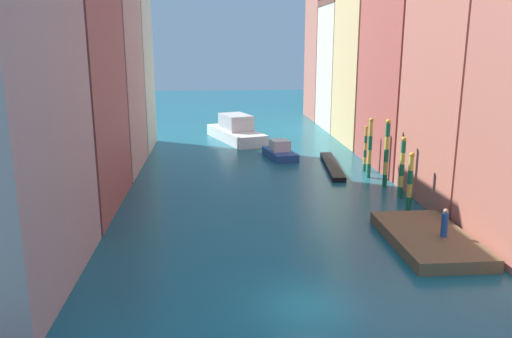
{
  "coord_description": "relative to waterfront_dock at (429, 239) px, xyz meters",
  "views": [
    {
      "loc": [
        -3.74,
        -19.02,
        10.74
      ],
      "look_at": [
        -0.66,
        18.05,
        1.5
      ],
      "focal_mm": 35.55,
      "sensor_mm": 36.0,
      "label": 1
    }
  ],
  "objects": [
    {
      "name": "building_right_4",
      "position": [
        5.44,
        39.37,
        7.75
      ],
      "size": [
        6.22,
        9.55,
        16.14
      ],
      "color": "beige",
      "rests_on": "ground"
    },
    {
      "name": "motorboat_0",
      "position": [
        -5.34,
        22.32,
        0.27
      ],
      "size": [
        3.04,
        5.36,
        1.74
      ],
      "color": "#234C93",
      "rests_on": "ground"
    },
    {
      "name": "building_right_2",
      "position": [
        5.44,
        18.17,
        9.95
      ],
      "size": [
        6.22,
        11.36,
        20.54
      ],
      "color": "#B25147",
      "rests_on": "ground"
    },
    {
      "name": "mooring_pole_3",
      "position": [
        0.97,
        14.29,
        2.2
      ],
      "size": [
        0.36,
        0.36,
        4.95
      ],
      "color": "#197247",
      "rests_on": "ground"
    },
    {
      "name": "building_left_1",
      "position": [
        -21.16,
        8.29,
        9.92
      ],
      "size": [
        6.22,
        11.04,
        20.47
      ],
      "color": "#B25147",
      "rests_on": "ground"
    },
    {
      "name": "mooring_pole_1",
      "position": [
        1.54,
        8.54,
        1.95
      ],
      "size": [
        0.36,
        0.36,
        4.45
      ],
      "color": "#197247",
      "rests_on": "ground"
    },
    {
      "name": "mooring_pole_4",
      "position": [
        1.28,
        16.49,
        1.7
      ],
      "size": [
        0.29,
        0.29,
        3.97
      ],
      "color": "#197247",
      "rests_on": "ground"
    },
    {
      "name": "building_left_3",
      "position": [
        -21.16,
        28.26,
        8.4
      ],
      "size": [
        6.22,
        7.99,
        17.43
      ],
      "color": "beige",
      "rests_on": "ground"
    },
    {
      "name": "gondola_black",
      "position": [
        -1.29,
        17.73,
        -0.12
      ],
      "size": [
        2.07,
        9.8,
        0.41
      ],
      "color": "black",
      "rests_on": "ground"
    },
    {
      "name": "mooring_pole_2",
      "position": [
        1.39,
        11.5,
        2.36
      ],
      "size": [
        0.38,
        0.38,
        5.25
      ],
      "color": "#197247",
      "rests_on": "ground"
    },
    {
      "name": "building_right_5",
      "position": [
        5.44,
        49.0,
        10.8
      ],
      "size": [
        6.22,
        9.29,
        22.22
      ],
      "color": "#C6705B",
      "rests_on": "ground"
    },
    {
      "name": "mooring_pole_0",
      "position": [
        1.09,
        5.84,
        1.69
      ],
      "size": [
        0.36,
        0.36,
        3.93
      ],
      "color": "#197247",
      "rests_on": "ground"
    },
    {
      "name": "ground_plane",
      "position": [
        -7.86,
        18.37,
        -0.33
      ],
      "size": [
        154.0,
        154.0,
        0.0
      ],
      "primitive_type": "plane",
      "color": "#196070"
    },
    {
      "name": "building_right_3",
      "position": [
        5.44,
        29.33,
        9.29
      ],
      "size": [
        6.22,
        10.27,
        19.22
      ],
      "color": "#DBB77A",
      "rests_on": "ground"
    },
    {
      "name": "building_left_2",
      "position": [
        -21.16,
        19.06,
        10.71
      ],
      "size": [
        6.22,
        9.84,
        22.06
      ],
      "color": "tan",
      "rests_on": "ground"
    },
    {
      "name": "vaporetto_white",
      "position": [
        -9.18,
        31.59,
        0.76
      ],
      "size": [
        6.62,
        10.76,
        2.97
      ],
      "color": "white",
      "rests_on": "ground"
    },
    {
      "name": "person_on_dock",
      "position": [
        0.57,
        -0.53,
        1.05
      ],
      "size": [
        0.36,
        0.36,
        1.56
      ],
      "color": "#234C93",
      "rests_on": "waterfront_dock"
    },
    {
      "name": "waterfront_dock",
      "position": [
        0.0,
        0.0,
        0.0
      ],
      "size": [
        4.18,
        7.68,
        0.66
      ],
      "color": "brown",
      "rests_on": "ground"
    },
    {
      "name": "building_right_1",
      "position": [
        5.44,
        7.46,
        10.26
      ],
      "size": [
        6.22,
        9.67,
        21.16
      ],
      "color": "#C6705B",
      "rests_on": "ground"
    }
  ]
}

